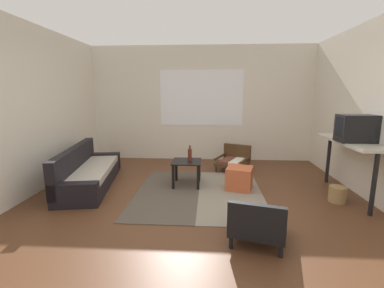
# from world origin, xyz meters

# --- Properties ---
(ground_plane) EXTENTS (7.80, 7.80, 0.00)m
(ground_plane) POSITION_xyz_m (0.00, 0.00, 0.00)
(ground_plane) COLOR #56331E
(far_wall_with_window) EXTENTS (5.60, 0.13, 2.70)m
(far_wall_with_window) POSITION_xyz_m (0.00, 3.06, 1.35)
(far_wall_with_window) COLOR silver
(far_wall_with_window) RESTS_ON ground
(side_wall_left) EXTENTS (0.12, 6.60, 2.70)m
(side_wall_left) POSITION_xyz_m (-2.66, 0.30, 1.35)
(side_wall_left) COLOR silver
(side_wall_left) RESTS_ON ground
(area_rug) EXTENTS (2.04, 2.27, 0.01)m
(area_rug) POSITION_xyz_m (0.04, 0.71, 0.01)
(area_rug) COLOR #4C4238
(area_rug) RESTS_ON ground
(couch) EXTENTS (1.03, 2.18, 0.68)m
(couch) POSITION_xyz_m (-1.93, 0.97, 0.22)
(couch) COLOR black
(couch) RESTS_ON ground
(coffee_table) EXTENTS (0.50, 0.51, 0.44)m
(coffee_table) POSITION_xyz_m (-0.19, 1.07, 0.34)
(coffee_table) COLOR black
(coffee_table) RESTS_ON ground
(armchair_by_window) EXTENTS (0.81, 0.82, 0.51)m
(armchair_by_window) POSITION_xyz_m (0.72, 2.12, 0.23)
(armchair_by_window) COLOR #472D19
(armchair_by_window) RESTS_ON ground
(armchair_striped_foreground) EXTENTS (0.72, 0.74, 0.53)m
(armchair_striped_foreground) POSITION_xyz_m (0.73, -0.74, 0.23)
(armchair_striped_foreground) COLOR black
(armchair_striped_foreground) RESTS_ON ground
(ottoman_orange) EXTENTS (0.50, 0.50, 0.38)m
(ottoman_orange) POSITION_xyz_m (0.71, 0.93, 0.19)
(ottoman_orange) COLOR #BC5633
(ottoman_orange) RESTS_ON ground
(console_shelf) EXTENTS (0.45, 1.50, 0.90)m
(console_shelf) POSITION_xyz_m (2.36, 0.73, 0.80)
(console_shelf) COLOR beige
(console_shelf) RESTS_ON ground
(crt_television) EXTENTS (0.52, 0.32, 0.40)m
(crt_television) POSITION_xyz_m (2.36, 0.60, 1.10)
(crt_television) COLOR black
(crt_television) RESTS_ON console_shelf
(clay_vase) EXTENTS (0.26, 0.26, 0.27)m
(clay_vase) POSITION_xyz_m (2.36, 1.01, 1.00)
(clay_vase) COLOR #A87047
(clay_vase) RESTS_ON console_shelf
(glass_bottle) EXTENTS (0.07, 0.07, 0.27)m
(glass_bottle) POSITION_xyz_m (-0.14, 1.08, 0.56)
(glass_bottle) COLOR #5B2319
(glass_bottle) RESTS_ON coffee_table
(wicker_basket) EXTENTS (0.25, 0.25, 0.24)m
(wicker_basket) POSITION_xyz_m (2.13, 0.48, 0.12)
(wicker_basket) COLOR #9E7A4C
(wicker_basket) RESTS_ON ground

